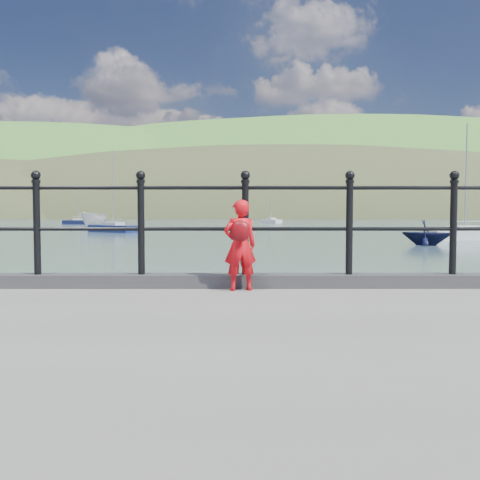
{
  "coord_description": "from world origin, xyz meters",
  "views": [
    {
      "loc": [
        0.53,
        -5.99,
        1.85
      ],
      "look_at": [
        0.54,
        -0.2,
        1.55
      ],
      "focal_mm": 38.0,
      "sensor_mm": 36.0,
      "label": 1
    }
  ],
  "objects_px": {
    "sailboat_left": "(79,222)",
    "sailboat_near": "(465,235)",
    "launch_white": "(94,220)",
    "sailboat_port": "(113,229)",
    "sailboat_deep": "(271,221)",
    "railing": "(193,216)",
    "child": "(240,244)",
    "launch_navy": "(426,233)"
  },
  "relations": [
    {
      "from": "sailboat_left",
      "to": "sailboat_near",
      "type": "relative_size",
      "value": 0.91
    },
    {
      "from": "launch_white",
      "to": "sailboat_port",
      "type": "bearing_deg",
      "value": -54.08
    },
    {
      "from": "launch_white",
      "to": "sailboat_deep",
      "type": "distance_m",
      "value": 43.24
    },
    {
      "from": "railing",
      "to": "child",
      "type": "height_order",
      "value": "railing"
    },
    {
      "from": "child",
      "to": "sailboat_port",
      "type": "distance_m",
      "value": 45.97
    },
    {
      "from": "sailboat_near",
      "to": "sailboat_port",
      "type": "xyz_separation_m",
      "value": [
        -28.1,
        14.57,
        -0.0
      ]
    },
    {
      "from": "sailboat_left",
      "to": "launch_white",
      "type": "bearing_deg",
      "value": -76.52
    },
    {
      "from": "launch_navy",
      "to": "sailboat_left",
      "type": "distance_m",
      "value": 68.99
    },
    {
      "from": "sailboat_port",
      "to": "sailboat_deep",
      "type": "bearing_deg",
      "value": 105.11
    },
    {
      "from": "launch_navy",
      "to": "sailboat_deep",
      "type": "height_order",
      "value": "sailboat_deep"
    },
    {
      "from": "sailboat_deep",
      "to": "sailboat_left",
      "type": "bearing_deg",
      "value": -100.2
    },
    {
      "from": "railing",
      "to": "sailboat_left",
      "type": "distance_m",
      "value": 85.36
    },
    {
      "from": "sailboat_left",
      "to": "sailboat_port",
      "type": "distance_m",
      "value": 39.95
    },
    {
      "from": "railing",
      "to": "sailboat_port",
      "type": "xyz_separation_m",
      "value": [
        -11.83,
        44.01,
        -1.48
      ]
    },
    {
      "from": "sailboat_near",
      "to": "launch_navy",
      "type": "bearing_deg",
      "value": -147.41
    },
    {
      "from": "launch_white",
      "to": "sailboat_near",
      "type": "relative_size",
      "value": 0.65
    },
    {
      "from": "railing",
      "to": "launch_white",
      "type": "bearing_deg",
      "value": 107.01
    },
    {
      "from": "sailboat_deep",
      "to": "sailboat_port",
      "type": "relative_size",
      "value": 0.98
    },
    {
      "from": "child",
      "to": "sailboat_deep",
      "type": "relative_size",
      "value": 0.12
    },
    {
      "from": "railing",
      "to": "launch_navy",
      "type": "xyz_separation_m",
      "value": [
        11.46,
        23.66,
        -1.09
      ]
    },
    {
      "from": "sailboat_deep",
      "to": "child",
      "type": "bearing_deg",
      "value": -34.17
    },
    {
      "from": "child",
      "to": "launch_navy",
      "type": "distance_m",
      "value": 26.3
    },
    {
      "from": "launch_white",
      "to": "launch_navy",
      "type": "height_order",
      "value": "launch_white"
    },
    {
      "from": "launch_white",
      "to": "sailboat_near",
      "type": "height_order",
      "value": "sailboat_near"
    },
    {
      "from": "child",
      "to": "sailboat_near",
      "type": "relative_size",
      "value": 0.12
    },
    {
      "from": "launch_white",
      "to": "sailboat_deep",
      "type": "xyz_separation_m",
      "value": [
        24.46,
        35.66,
        -0.69
      ]
    },
    {
      "from": "railing",
      "to": "child",
      "type": "bearing_deg",
      "value": -25.56
    },
    {
      "from": "launch_white",
      "to": "sailboat_left",
      "type": "height_order",
      "value": "sailboat_left"
    },
    {
      "from": "railing",
      "to": "sailboat_near",
      "type": "distance_m",
      "value": 33.67
    },
    {
      "from": "railing",
      "to": "launch_white",
      "type": "relative_size",
      "value": 3.39
    },
    {
      "from": "railing",
      "to": "child",
      "type": "xyz_separation_m",
      "value": [
        0.54,
        -0.26,
        -0.31
      ]
    },
    {
      "from": "child",
      "to": "launch_navy",
      "type": "height_order",
      "value": "child"
    },
    {
      "from": "sailboat_left",
      "to": "sailboat_deep",
      "type": "distance_m",
      "value": 35.92
    },
    {
      "from": "child",
      "to": "sailboat_deep",
      "type": "height_order",
      "value": "sailboat_deep"
    },
    {
      "from": "child",
      "to": "sailboat_left",
      "type": "distance_m",
      "value": 85.77
    },
    {
      "from": "railing",
      "to": "sailboat_left",
      "type": "xyz_separation_m",
      "value": [
        -26.92,
        80.99,
        -1.48
      ]
    },
    {
      "from": "sailboat_port",
      "to": "sailboat_left",
      "type": "bearing_deg",
      "value": 147.98
    },
    {
      "from": "launch_white",
      "to": "sailboat_near",
      "type": "xyz_separation_m",
      "value": [
        33.93,
        -28.27,
        -0.69
      ]
    },
    {
      "from": "child",
      "to": "sailboat_deep",
      "type": "bearing_deg",
      "value": -106.82
    },
    {
      "from": "launch_navy",
      "to": "sailboat_deep",
      "type": "distance_m",
      "value": 69.86
    },
    {
      "from": "launch_white",
      "to": "sailboat_deep",
      "type": "bearing_deg",
      "value": 68.43
    },
    {
      "from": "sailboat_left",
      "to": "railing",
      "type": "bearing_deg",
      "value": -79.84
    }
  ]
}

